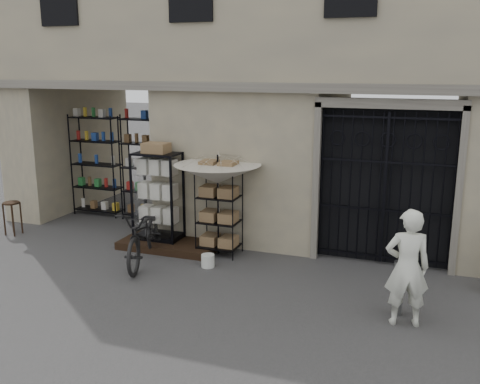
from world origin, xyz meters
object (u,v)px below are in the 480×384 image
at_px(steel_bollard, 398,288).
at_px(market_umbrella, 218,169).
at_px(wooden_stool, 13,217).
at_px(shopkeeper, 403,323).
at_px(white_bucket, 208,261).
at_px(bicycle, 145,262).
at_px(wire_rack, 219,212).
at_px(display_cabinet, 158,201).

bearing_deg(steel_bollard, market_umbrella, 156.12).
distance_m(wooden_stool, shopkeeper, 8.51).
distance_m(white_bucket, steel_bollard, 3.55).
xyz_separation_m(bicycle, steel_bollard, (4.65, -0.64, 0.42)).
bearing_deg(bicycle, market_umbrella, 23.57).
relative_size(bicycle, shopkeeper, 1.20).
bearing_deg(steel_bollard, wooden_stool, 171.82).
height_order(wire_rack, wooden_stool, wire_rack).
bearing_deg(shopkeeper, market_umbrella, -40.59).
xyz_separation_m(wire_rack, wooden_stool, (-4.76, -0.38, -0.48)).
bearing_deg(white_bucket, bicycle, -171.01).
relative_size(market_umbrella, white_bucket, 9.67).
distance_m(wooden_stool, steel_bollard, 8.35).
bearing_deg(white_bucket, display_cabinet, 151.25).
bearing_deg(steel_bollard, wire_rack, 155.85).
relative_size(bicycle, steel_bollard, 2.46).
distance_m(display_cabinet, wire_rack, 1.37).
distance_m(display_cabinet, shopkeeper, 5.41).
relative_size(display_cabinet, steel_bollard, 2.30).
distance_m(wire_rack, steel_bollard, 3.86).
bearing_deg(display_cabinet, steel_bollard, -42.23).
relative_size(wire_rack, shopkeeper, 1.03).
relative_size(wire_rack, steel_bollard, 2.10).
xyz_separation_m(wire_rack, shopkeeper, (3.62, -1.84, -0.87)).
bearing_deg(market_umbrella, white_bucket, -83.54).
height_order(display_cabinet, white_bucket, display_cabinet).
xyz_separation_m(display_cabinet, white_bucket, (1.43, -0.79, -0.84)).
bearing_deg(bicycle, display_cabinet, 87.28).
bearing_deg(wire_rack, wooden_stool, -157.94).
bearing_deg(wire_rack, shopkeeper, -9.51).
height_order(wooden_stool, steel_bollard, steel_bollard).
relative_size(wooden_stool, shopkeeper, 0.43).
bearing_deg(wooden_stool, steel_bollard, -8.18).
bearing_deg(steel_bollard, bicycle, 172.12).
bearing_deg(bicycle, white_bucket, -6.30).
height_order(display_cabinet, wire_rack, display_cabinet).
bearing_deg(white_bucket, wooden_stool, 175.83).
distance_m(white_bucket, shopkeeper, 3.72).
xyz_separation_m(market_umbrella, wooden_stool, (-4.74, -0.37, -1.33)).
bearing_deg(bicycle, steel_bollard, -23.18).
height_order(market_umbrella, bicycle, market_umbrella).
bearing_deg(market_umbrella, wire_rack, 40.43).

